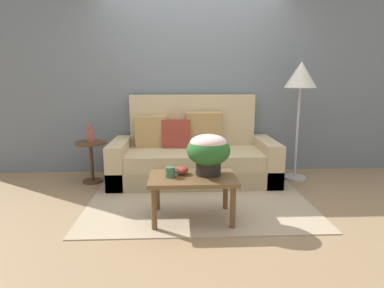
# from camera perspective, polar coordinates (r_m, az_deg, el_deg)

# --- Properties ---
(ground_plane) EXTENTS (14.00, 14.00, 0.00)m
(ground_plane) POSITION_cam_1_polar(r_m,az_deg,el_deg) (3.65, 1.22, -10.02)
(ground_plane) COLOR #997A56
(wall_back) EXTENTS (6.40, 0.12, 2.66)m
(wall_back) POSITION_cam_1_polar(r_m,az_deg,el_deg) (4.67, 0.24, 11.41)
(wall_back) COLOR slate
(wall_back) RESTS_ON ground
(area_rug) EXTENTS (2.41, 1.62, 0.01)m
(area_rug) POSITION_cam_1_polar(r_m,az_deg,el_deg) (3.60, 1.28, -10.24)
(area_rug) COLOR tan
(area_rug) RESTS_ON ground
(couch) EXTENTS (2.14, 0.92, 1.12)m
(couch) POSITION_cam_1_polar(r_m,az_deg,el_deg) (4.31, 0.08, -2.01)
(couch) COLOR tan
(couch) RESTS_ON ground
(coffee_table) EXTENTS (0.82, 0.55, 0.44)m
(coffee_table) POSITION_cam_1_polar(r_m,az_deg,el_deg) (3.08, 0.10, -6.78)
(coffee_table) COLOR brown
(coffee_table) RESTS_ON ground
(side_table) EXTENTS (0.39, 0.39, 0.54)m
(side_table) POSITION_cam_1_polar(r_m,az_deg,el_deg) (4.38, -17.47, -1.77)
(side_table) COLOR #4C331E
(side_table) RESTS_ON ground
(floor_lamp) EXTENTS (0.41, 0.41, 1.56)m
(floor_lamp) POSITION_cam_1_polar(r_m,az_deg,el_deg) (4.44, 18.71, 10.60)
(floor_lamp) COLOR #B2B2B7
(floor_lamp) RESTS_ON ground
(potted_plant) EXTENTS (0.41, 0.41, 0.39)m
(potted_plant) POSITION_cam_1_polar(r_m,az_deg,el_deg) (3.04, 2.93, -1.12)
(potted_plant) COLOR black
(potted_plant) RESTS_ON coffee_table
(coffee_mug) EXTENTS (0.14, 0.09, 0.10)m
(coffee_mug) POSITION_cam_1_polar(r_m,az_deg,el_deg) (3.01, -3.84, -4.98)
(coffee_mug) COLOR #3D664C
(coffee_mug) RESTS_ON coffee_table
(snack_bowl) EXTENTS (0.15, 0.15, 0.07)m
(snack_bowl) POSITION_cam_1_polar(r_m,az_deg,el_deg) (3.10, -2.02, -4.66)
(snack_bowl) COLOR #B2382D
(snack_bowl) RESTS_ON coffee_table
(table_vase) EXTENTS (0.10, 0.10, 0.22)m
(table_vase) POSITION_cam_1_polar(r_m,az_deg,el_deg) (4.33, -17.57, 1.56)
(table_vase) COLOR #934C42
(table_vase) RESTS_ON side_table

